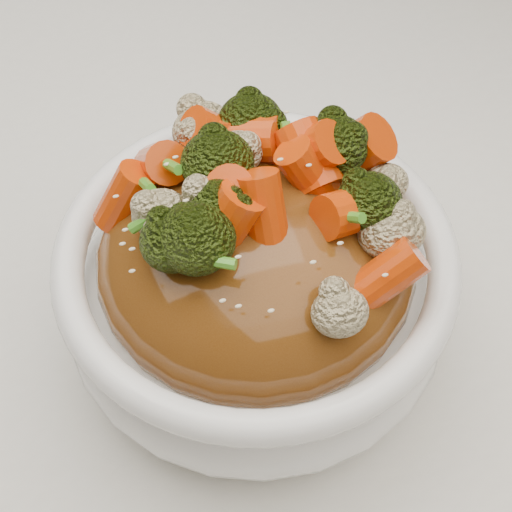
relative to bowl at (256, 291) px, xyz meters
name	(u,v)px	position (x,y,z in m)	size (l,w,h in m)	color
tablecloth	(359,339)	(0.06, -0.01, -0.06)	(1.20, 0.80, 0.04)	white
bowl	(256,291)	(0.00, 0.00, 0.00)	(0.20, 0.20, 0.08)	white
sauce_base	(256,259)	(0.00, 0.00, 0.03)	(0.16, 0.16, 0.09)	#633510
carrots	(256,181)	(0.00, 0.00, 0.08)	(0.16, 0.16, 0.05)	#D03C06
broccoli	(256,182)	(0.00, 0.00, 0.08)	(0.16, 0.16, 0.04)	black
cauliflower	(256,185)	(0.00, 0.00, 0.08)	(0.16, 0.16, 0.03)	beige
scallions	(256,179)	(0.00, 0.00, 0.08)	(0.12, 0.12, 0.02)	#479723
sesame_seeds	(256,179)	(0.00, 0.00, 0.08)	(0.14, 0.14, 0.01)	beige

